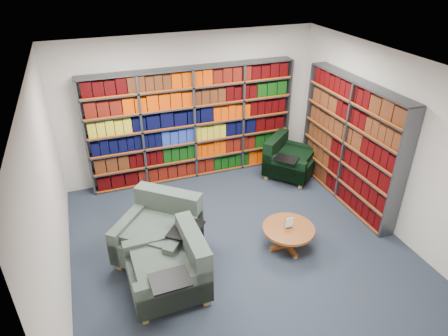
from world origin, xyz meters
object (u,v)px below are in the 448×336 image
object	(u,v)px
chair_teal_left	(161,233)
coffee_table	(288,232)
chair_green_right	(287,160)
chair_teal_front	(174,269)

from	to	relation	value
chair_teal_left	coffee_table	world-z (taller)	chair_teal_left
chair_teal_left	chair_green_right	xyz separation A→B (m)	(2.89, 1.49, -0.06)
chair_green_right	coffee_table	bearing A→B (deg)	-117.16
coffee_table	chair_green_right	bearing A→B (deg)	62.84
chair_teal_left	chair_teal_front	xyz separation A→B (m)	(-0.01, -0.80, -0.02)
chair_green_right	coffee_table	xyz separation A→B (m)	(-1.04, -2.03, -0.02)
chair_teal_left	coffee_table	size ratio (longest dim) A/B	1.83
chair_teal_left	coffee_table	xyz separation A→B (m)	(1.85, -0.54, -0.08)
chair_teal_front	coffee_table	bearing A→B (deg)	7.85
chair_teal_front	coffee_table	xyz separation A→B (m)	(1.85, 0.26, -0.06)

